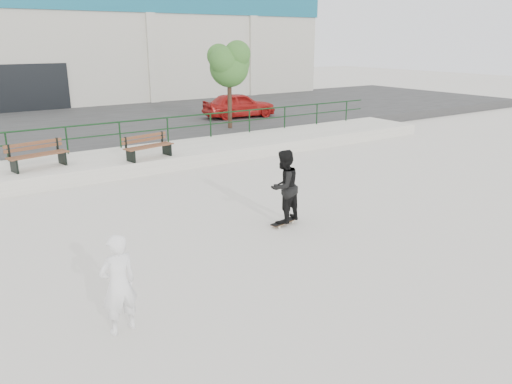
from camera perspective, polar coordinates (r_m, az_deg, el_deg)
ground at (r=10.61m, az=-0.21°, el=-8.26°), size 120.00×120.00×0.00m
ledge at (r=18.76m, az=-16.65°, el=3.11°), size 30.00×3.00×0.50m
parking_strip at (r=26.85m, az=-22.32°, el=6.58°), size 60.00×14.00×0.50m
railing at (r=19.78m, az=-18.07°, el=6.62°), size 28.00×0.06×1.03m
bench_left at (r=17.75m, az=-23.71°, el=3.88°), size 1.97×0.93×0.87m
bench_right at (r=18.06m, az=-12.24°, el=5.09°), size 1.89×0.89×0.84m
tree at (r=23.70m, az=-3.05°, el=14.53°), size 2.26×2.01×4.01m
red_car at (r=27.24m, az=-1.95°, el=9.91°), size 4.08×2.11×1.33m
skateboard at (r=12.75m, az=3.13°, el=-3.46°), size 0.80×0.36×0.09m
standing_skater at (r=12.45m, az=3.20°, el=0.64°), size 1.06×0.92×1.86m
seated_skater at (r=8.27m, az=-15.44°, el=-10.15°), size 0.66×0.48×1.68m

